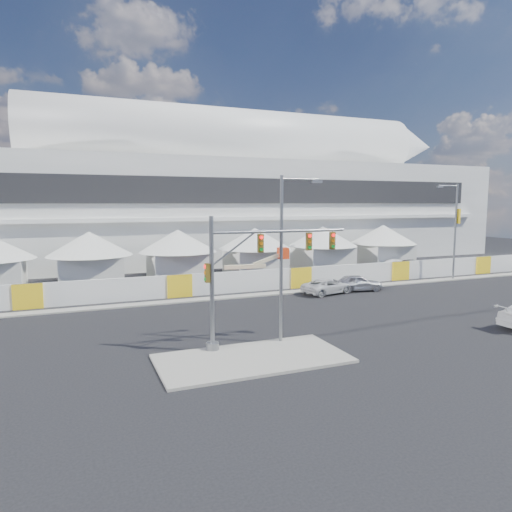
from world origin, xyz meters
name	(u,v)px	position (x,y,z in m)	size (l,w,h in m)	color
ground	(322,333)	(0.00, 0.00, 0.00)	(160.00, 160.00, 0.00)	black
median_island	(252,358)	(-6.00, -3.00, 0.07)	(10.00, 5.00, 0.15)	gray
far_curb	(427,281)	(20.00, 12.50, 0.06)	(80.00, 1.20, 0.12)	gray
stadium	(235,195)	(8.71, 41.50, 9.45)	(80.00, 24.80, 21.98)	silver
tent_row	(218,249)	(0.50, 24.00, 3.15)	(53.40, 8.40, 5.40)	silver
hoarding_fence	(301,277)	(6.00, 14.50, 1.00)	(70.00, 0.25, 2.00)	silver
scaffold_tower	(449,216)	(46.00, 36.00, 6.00)	(4.40, 4.40, 12.00)	#595B60
sedan_silver	(358,283)	(10.19, 10.94, 0.78)	(4.59, 1.85, 1.57)	#AEADB2
pickup_curb	(327,286)	(6.84, 10.90, 0.69)	(4.96, 2.29, 1.38)	silver
lot_car_a	(399,265)	(22.27, 19.71, 0.69)	(4.18, 1.46, 1.38)	white
lot_car_b	(411,265)	(23.31, 18.82, 0.79)	(4.61, 1.86, 1.57)	black
traffic_mast	(243,276)	(-5.79, -1.00, 4.22)	(8.68, 0.72, 7.43)	gray
streetlight_median	(285,247)	(-3.12, -0.93, 5.72)	(2.68, 0.27, 9.70)	slate
streetlight_curb	(454,225)	(23.29, 12.50, 5.96)	(3.04, 0.69, 10.28)	gray
boom_lift	(239,278)	(0.22, 16.17, 1.04)	(7.71, 2.10, 3.87)	red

